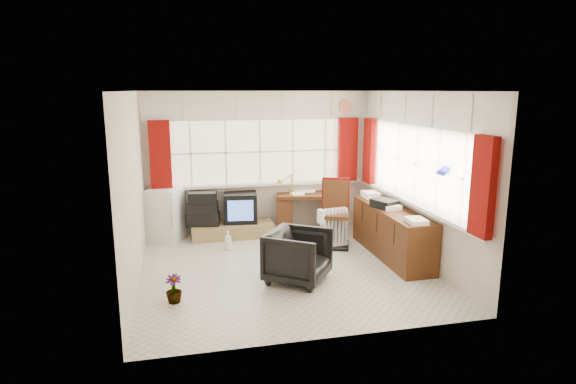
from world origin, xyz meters
name	(u,v)px	position (x,y,z in m)	size (l,w,h in m)	color
ground	(285,269)	(0.00, 0.00, 0.00)	(4.00, 4.00, 0.00)	beige
room_walls	(284,166)	(0.00, 0.00, 1.50)	(4.00, 4.00, 4.00)	beige
window_back	(261,180)	(0.00, 1.94, 0.95)	(3.70, 0.12, 3.60)	#FFECC9
window_right	(413,198)	(1.94, 0.00, 0.95)	(0.12, 3.70, 3.60)	#FFECC9
curtains	(328,158)	(0.92, 0.93, 1.46)	(3.83, 3.83, 1.15)	maroon
overhead_cabinets	(332,107)	(0.98, 0.98, 2.25)	(3.98, 3.98, 0.48)	silver
desk	(310,210)	(0.87, 1.80, 0.39)	(1.31, 0.84, 0.73)	#542913
desk_lamp	(292,180)	(0.50, 1.68, 0.97)	(0.16, 0.14, 0.39)	#DDAB09
task_chair	(335,210)	(1.06, 0.92, 0.59)	(0.60, 0.61, 1.11)	black
office_chair	(298,256)	(0.08, -0.45, 0.35)	(0.75, 0.77, 0.70)	black
radiator	(334,232)	(0.99, 0.78, 0.27)	(0.46, 0.25, 0.65)	white
credenza	(392,232)	(1.73, 0.20, 0.39)	(0.50, 2.00, 0.85)	#542913
file_tray	(385,204)	(1.64, 0.30, 0.81)	(0.29, 0.37, 0.12)	black
tv_bench	(232,230)	(-0.55, 1.72, 0.12)	(1.40, 0.50, 0.25)	olive
crt_tv	(240,207)	(-0.39, 1.81, 0.51)	(0.62, 0.59, 0.52)	black
hifi_stack	(203,209)	(-1.04, 1.73, 0.52)	(0.60, 0.43, 0.57)	black
mini_fridge	(165,215)	(-1.67, 1.80, 0.44)	(0.69, 0.70, 0.89)	white
spray_bottle_a	(228,240)	(-0.70, 1.05, 0.16)	(0.12, 0.12, 0.31)	silver
spray_bottle_b	(278,240)	(0.14, 1.12, 0.09)	(0.08, 0.08, 0.18)	#8FD6D0
flower_vase	(174,289)	(-1.54, -0.77, 0.17)	(0.19, 0.19, 0.35)	black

